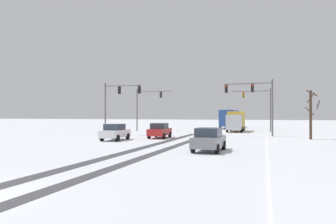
{
  "coord_description": "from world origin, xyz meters",
  "views": [
    {
      "loc": [
        9.11,
        -7.07,
        2.53
      ],
      "look_at": [
        0.0,
        21.93,
        2.8
      ],
      "focal_mm": 33.15,
      "sensor_mm": 36.0,
      "label": 1
    }
  ],
  "objects": [
    {
      "name": "car_grey_third",
      "position": [
        5.37,
        14.29,
        0.82
      ],
      "size": [
        1.96,
        4.16,
        1.62
      ],
      "color": "slate",
      "rests_on": "ground"
    },
    {
      "name": "wheel_track_left_lane",
      "position": [
        2.19,
        15.66,
        0.0
      ],
      "size": [
        0.77,
        34.46,
        0.01
      ],
      "primitive_type": "cube",
      "color": "#424247",
      "rests_on": "ground"
    },
    {
      "name": "car_red_lead",
      "position": [
        -1.83,
        24.73,
        0.82
      ],
      "size": [
        1.99,
        4.18,
        1.62
      ],
      "color": "red",
      "rests_on": "ground"
    },
    {
      "name": "wheel_track_right_lane",
      "position": [
        0.16,
        15.66,
        0.0
      ],
      "size": [
        0.86,
        34.46,
        0.01
      ],
      "primitive_type": "cube",
      "color": "#424247",
      "rests_on": "ground"
    },
    {
      "name": "traffic_signal_far_left",
      "position": [
        -8.34,
        37.33,
        4.41
      ],
      "size": [
        5.69,
        0.38,
        6.5
      ],
      "color": "#56565B",
      "rests_on": "ground"
    },
    {
      "name": "car_white_second",
      "position": [
        -5.1,
        20.65,
        0.82
      ],
      "size": [
        2.0,
        4.18,
        1.62
      ],
      "color": "silver",
      "rests_on": "ground"
    },
    {
      "name": "sidewalk_kerb_right",
      "position": [
        11.28,
        14.1,
        0.06
      ],
      "size": [
        4.0,
        34.46,
        0.12
      ],
      "primitive_type": "cube",
      "color": "white",
      "rests_on": "ground"
    },
    {
      "name": "traffic_signal_near_right",
      "position": [
        8.01,
        29.38,
        4.62
      ],
      "size": [
        5.47,
        0.5,
        6.5
      ],
      "color": "#56565B",
      "rests_on": "ground"
    },
    {
      "name": "traffic_signal_far_right",
      "position": [
        8.33,
        41.27,
        4.41
      ],
      "size": [
        5.71,
        0.46,
        6.5
      ],
      "color": "#56565B",
      "rests_on": "ground"
    },
    {
      "name": "bare_tree_sidewalk_far",
      "position": [
        13.59,
        27.6,
        2.71
      ],
      "size": [
        1.36,
        1.48,
        5.04
      ],
      "color": "#423023",
      "rests_on": "ground"
    },
    {
      "name": "box_truck_delivery",
      "position": [
        4.89,
        40.39,
        1.63
      ],
      "size": [
        2.31,
        7.4,
        3.02
      ],
      "color": "#B7BABF",
      "rests_on": "ground"
    },
    {
      "name": "traffic_signal_near_left",
      "position": [
        -8.27,
        27.45,
        4.59
      ],
      "size": [
        4.77,
        0.65,
        6.5
      ],
      "color": "#56565B",
      "rests_on": "ground"
    },
    {
      "name": "bus_oncoming",
      "position": [
        2.7,
        52.25,
        1.99
      ],
      "size": [
        2.75,
        11.02,
        3.38
      ],
      "color": "#284793",
      "rests_on": "ground"
    }
  ]
}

